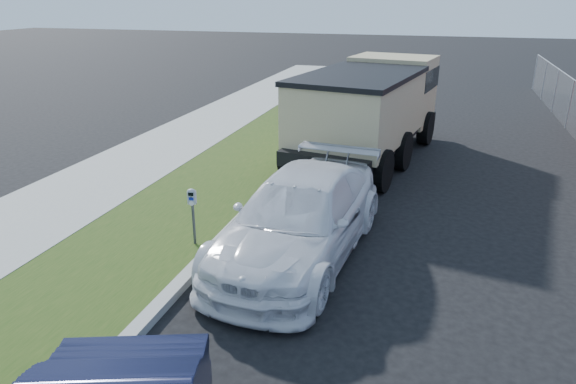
# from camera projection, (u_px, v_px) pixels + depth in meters

# --- Properties ---
(ground) EXTENTS (120.00, 120.00, 0.00)m
(ground) POSITION_uv_depth(u_px,v_px,m) (345.00, 269.00, 9.45)
(ground) COLOR black
(ground) RESTS_ON ground
(streetside) EXTENTS (6.12, 50.00, 0.15)m
(streetside) POSITION_uv_depth(u_px,v_px,m) (139.00, 196.00, 12.70)
(streetside) COLOR gray
(streetside) RESTS_ON ground
(parking_meter) EXTENTS (0.18, 0.13, 1.17)m
(parking_meter) POSITION_uv_depth(u_px,v_px,m) (192.00, 205.00, 9.84)
(parking_meter) COLOR #3F4247
(parking_meter) RESTS_ON ground
(white_wagon) EXTENTS (2.67, 5.58, 1.57)m
(white_wagon) POSITION_uv_depth(u_px,v_px,m) (300.00, 217.00, 9.72)
(white_wagon) COLOR white
(white_wagon) RESTS_ON ground
(dump_truck) EXTENTS (3.91, 7.56, 2.82)m
(dump_truck) POSITION_uv_depth(u_px,v_px,m) (371.00, 105.00, 15.60)
(dump_truck) COLOR black
(dump_truck) RESTS_ON ground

